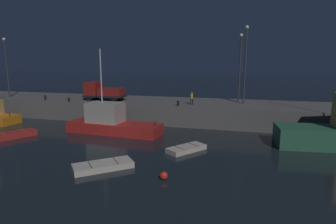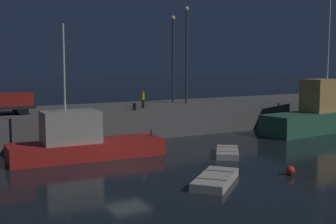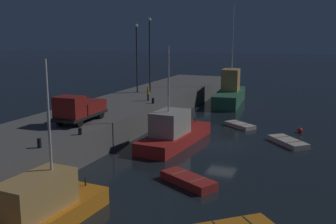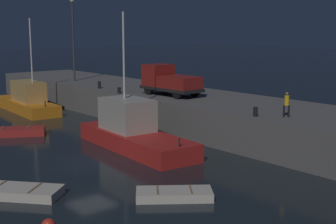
% 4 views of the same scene
% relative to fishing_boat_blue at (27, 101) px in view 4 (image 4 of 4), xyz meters
% --- Properties ---
extents(ground_plane, '(320.00, 320.00, 0.00)m').
position_rel_fishing_boat_blue_xyz_m(ground_plane, '(19.66, -4.72, -1.04)').
color(ground_plane, black).
extents(pier_quay, '(67.61, 8.54, 2.46)m').
position_rel_fishing_boat_blue_xyz_m(pier_quay, '(19.66, 7.75, 0.18)').
color(pier_quay, '#5B5956').
rests_on(pier_quay, ground).
extents(fishing_boat_blue, '(10.49, 3.37, 8.75)m').
position_rel_fishing_boat_blue_xyz_m(fishing_boat_blue, '(0.00, 0.00, 0.00)').
color(fishing_boat_blue, orange).
rests_on(fishing_boat_blue, ground).
extents(fishing_boat_white, '(10.47, 3.80, 8.91)m').
position_rel_fishing_boat_blue_xyz_m(fishing_boat_white, '(18.18, -0.60, 0.09)').
color(fishing_boat_white, red).
rests_on(fishing_boat_white, ground).
extents(dinghy_orange_near, '(3.35, 4.38, 0.61)m').
position_rel_fishing_boat_blue_xyz_m(dinghy_orange_near, '(9.49, -5.03, -0.76)').
color(dinghy_orange_near, '#B22823').
rests_on(dinghy_orange_near, ground).
extents(rowboat_white_mid, '(3.30, 3.71, 0.45)m').
position_rel_fishing_boat_blue_xyz_m(rowboat_white_mid, '(27.26, -4.74, -0.84)').
color(rowboat_white_mid, beige).
rests_on(rowboat_white_mid, ground).
extents(rowboat_blue_far, '(4.28, 4.01, 0.48)m').
position_rel_fishing_boat_blue_xyz_m(rowboat_blue_far, '(22.25, -10.25, -0.83)').
color(rowboat_blue_far, beige).
rests_on(rowboat_blue_far, ground).
extents(lamp_post_west, '(0.44, 0.44, 8.43)m').
position_rel_fishing_boat_blue_xyz_m(lamp_post_west, '(-1.19, 5.80, 6.31)').
color(lamp_post_west, '#38383D').
rests_on(lamp_post_west, pier_quay).
extents(utility_truck, '(5.54, 2.38, 2.45)m').
position_rel_fishing_boat_blue_xyz_m(utility_truck, '(13.64, 6.29, 2.60)').
color(utility_truck, black).
rests_on(utility_truck, pier_quay).
extents(dockworker, '(0.40, 0.40, 1.55)m').
position_rel_fishing_boat_blue_xyz_m(dockworker, '(25.86, 5.45, 2.30)').
color(dockworker, black).
rests_on(dockworker, pier_quay).
extents(bollard_west, '(0.28, 0.28, 0.50)m').
position_rel_fishing_boat_blue_xyz_m(bollard_west, '(10.06, 3.81, 1.66)').
color(bollard_west, black).
rests_on(bollard_west, pier_quay).
extents(bollard_central, '(0.28, 0.28, 0.59)m').
position_rel_fishing_boat_blue_xyz_m(bollard_central, '(24.47, 4.22, 1.71)').
color(bollard_central, black).
rests_on(bollard_central, pier_quay).
extents(bollard_east, '(0.28, 0.28, 0.63)m').
position_rel_fishing_boat_blue_xyz_m(bollard_east, '(6.08, 4.33, 1.73)').
color(bollard_east, black).
rests_on(bollard_east, pier_quay).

